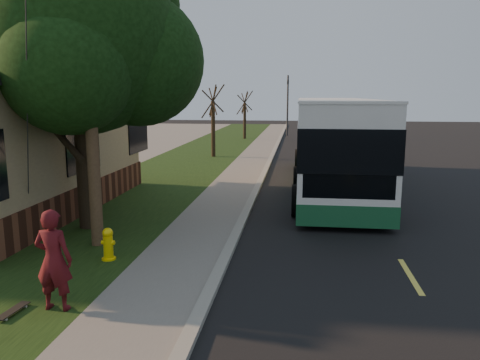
{
  "coord_description": "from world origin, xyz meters",
  "views": [
    {
      "loc": [
        1.62,
        -9.64,
        3.75
      ],
      "look_at": [
        0.08,
        2.56,
        1.5
      ],
      "focal_mm": 35.0,
      "sensor_mm": 36.0,
      "label": 1
    }
  ],
  "objects_px": {
    "bare_tree_near": "(213,122)",
    "transit_bus": "(333,141)",
    "fire_hydrant": "(108,244)",
    "leafy_tree": "(83,41)",
    "distant_car": "(324,135)",
    "skateboard_main": "(13,311)",
    "skateboarder": "(54,260)",
    "bare_tree_far": "(245,116)",
    "utility_pole": "(87,56)",
    "traffic_signal": "(288,101)"
  },
  "relations": [
    {
      "from": "fire_hydrant",
      "to": "skateboard_main",
      "type": "xyz_separation_m",
      "value": [
        -0.56,
        -2.76,
        -0.31
      ]
    },
    {
      "from": "leafy_tree",
      "to": "traffic_signal",
      "type": "height_order",
      "value": "leafy_tree"
    },
    {
      "from": "skateboard_main",
      "to": "traffic_signal",
      "type": "bearing_deg",
      "value": 84.31
    },
    {
      "from": "bare_tree_far",
      "to": "traffic_signal",
      "type": "xyz_separation_m",
      "value": [
        3.5,
        4.0,
        1.16
      ]
    },
    {
      "from": "utility_pole",
      "to": "traffic_signal",
      "type": "relative_size",
      "value": 1.65
    },
    {
      "from": "utility_pole",
      "to": "skateboarder",
      "type": "distance_m",
      "value": 5.12
    },
    {
      "from": "bare_tree_near",
      "to": "leafy_tree",
      "type": "bearing_deg",
      "value": -92.5
    },
    {
      "from": "bare_tree_far",
      "to": "bare_tree_near",
      "type": "bearing_deg",
      "value": -92.39
    },
    {
      "from": "distant_car",
      "to": "bare_tree_far",
      "type": "bearing_deg",
      "value": 151.57
    },
    {
      "from": "leafy_tree",
      "to": "skateboard_main",
      "type": "height_order",
      "value": "leafy_tree"
    },
    {
      "from": "leafy_tree",
      "to": "bare_tree_near",
      "type": "distance_m",
      "value": 15.66
    },
    {
      "from": "skateboarder",
      "to": "distant_car",
      "type": "xyz_separation_m",
      "value": [
        6.03,
        28.86,
        -0.24
      ]
    },
    {
      "from": "utility_pole",
      "to": "distant_car",
      "type": "distance_m",
      "value": 26.56
    },
    {
      "from": "leafy_tree",
      "to": "skateboard_main",
      "type": "distance_m",
      "value": 7.47
    },
    {
      "from": "leafy_tree",
      "to": "transit_bus",
      "type": "height_order",
      "value": "leafy_tree"
    },
    {
      "from": "traffic_signal",
      "to": "skateboarder",
      "type": "bearing_deg",
      "value": -94.7
    },
    {
      "from": "skateboard_main",
      "to": "fire_hydrant",
      "type": "bearing_deg",
      "value": 78.54
    },
    {
      "from": "fire_hydrant",
      "to": "skateboarder",
      "type": "relative_size",
      "value": 0.41
    },
    {
      "from": "utility_pole",
      "to": "traffic_signal",
      "type": "bearing_deg",
      "value": 83.42
    },
    {
      "from": "utility_pole",
      "to": "bare_tree_far",
      "type": "xyz_separation_m",
      "value": [
        0.31,
        29.01,
        -2.63
      ]
    },
    {
      "from": "leafy_tree",
      "to": "transit_bus",
      "type": "distance_m",
      "value": 10.39
    },
    {
      "from": "transit_bus",
      "to": "skateboarder",
      "type": "height_order",
      "value": "transit_bus"
    },
    {
      "from": "skateboard_main",
      "to": "bare_tree_far",
      "type": "bearing_deg",
      "value": 89.72
    },
    {
      "from": "skateboarder",
      "to": "traffic_signal",
      "type": "bearing_deg",
      "value": -95.13
    },
    {
      "from": "leafy_tree",
      "to": "distant_car",
      "type": "xyz_separation_m",
      "value": [
        7.7,
        23.71,
        -4.44
      ]
    },
    {
      "from": "leafy_tree",
      "to": "bare_tree_far",
      "type": "distance_m",
      "value": 27.56
    },
    {
      "from": "fire_hydrant",
      "to": "bare_tree_near",
      "type": "height_order",
      "value": "bare_tree_near"
    },
    {
      "from": "leafy_tree",
      "to": "distant_car",
      "type": "bearing_deg",
      "value": 72.01
    },
    {
      "from": "bare_tree_near",
      "to": "distant_car",
      "type": "relative_size",
      "value": 1.01
    },
    {
      "from": "traffic_signal",
      "to": "distant_car",
      "type": "xyz_separation_m",
      "value": [
        3.03,
        -7.64,
        -2.44
      ]
    },
    {
      "from": "skateboarder",
      "to": "bare_tree_near",
      "type": "bearing_deg",
      "value": -87.63
    },
    {
      "from": "fire_hydrant",
      "to": "utility_pole",
      "type": "relative_size",
      "value": 0.08
    },
    {
      "from": "fire_hydrant",
      "to": "distant_car",
      "type": "distance_m",
      "value": 27.06
    },
    {
      "from": "transit_bus",
      "to": "distant_car",
      "type": "bearing_deg",
      "value": 88.09
    },
    {
      "from": "bare_tree_near",
      "to": "distant_car",
      "type": "distance_m",
      "value": 11.01
    },
    {
      "from": "utility_pole",
      "to": "bare_tree_far",
      "type": "relative_size",
      "value": 2.25
    },
    {
      "from": "utility_pole",
      "to": "skateboard_main",
      "type": "xyz_separation_m",
      "value": [
        0.15,
        -3.75,
        -4.51
      ]
    },
    {
      "from": "bare_tree_far",
      "to": "distant_car",
      "type": "relative_size",
      "value": 0.95
    },
    {
      "from": "skateboarder",
      "to": "distant_car",
      "type": "bearing_deg",
      "value": -102.23
    },
    {
      "from": "fire_hydrant",
      "to": "leafy_tree",
      "type": "relative_size",
      "value": 0.09
    },
    {
      "from": "transit_bus",
      "to": "distant_car",
      "type": "xyz_separation_m",
      "value": [
        0.56,
        16.89,
        -1.19
      ]
    },
    {
      "from": "bare_tree_near",
      "to": "transit_bus",
      "type": "distance_m",
      "value": 10.71
    },
    {
      "from": "traffic_signal",
      "to": "leafy_tree",
      "type": "bearing_deg",
      "value": -98.47
    },
    {
      "from": "utility_pole",
      "to": "bare_tree_near",
      "type": "relative_size",
      "value": 2.11
    },
    {
      "from": "utility_pole",
      "to": "distant_car",
      "type": "bearing_deg",
      "value": 74.92
    },
    {
      "from": "leafy_tree",
      "to": "traffic_signal",
      "type": "distance_m",
      "value": 31.76
    },
    {
      "from": "distant_car",
      "to": "leafy_tree",
      "type": "bearing_deg",
      "value": -107.28
    },
    {
      "from": "fire_hydrant",
      "to": "distant_car",
      "type": "height_order",
      "value": "distant_car"
    },
    {
      "from": "bare_tree_far",
      "to": "leafy_tree",
      "type": "bearing_deg",
      "value": -92.45
    },
    {
      "from": "fire_hydrant",
      "to": "leafy_tree",
      "type": "xyz_separation_m",
      "value": [
        -1.57,
        2.65,
        4.73
      ]
    }
  ]
}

